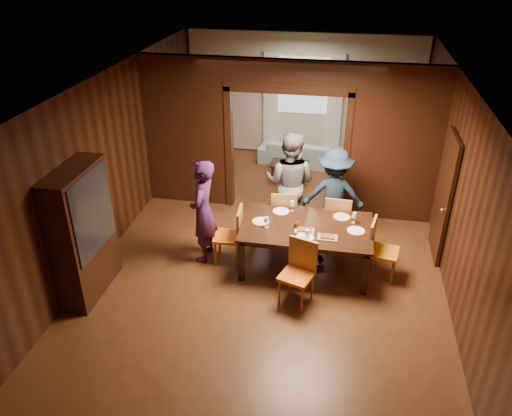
% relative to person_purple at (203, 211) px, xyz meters
% --- Properties ---
extents(floor, '(9.00, 9.00, 0.00)m').
position_rel_person_purple_xyz_m(floor, '(1.08, 0.34, -0.87)').
color(floor, '#4B2D15').
rests_on(floor, ground).
extents(ceiling, '(5.50, 9.00, 0.02)m').
position_rel_person_purple_xyz_m(ceiling, '(1.08, 0.34, 2.03)').
color(ceiling, silver).
rests_on(ceiling, room_walls).
extents(room_walls, '(5.52, 9.01, 2.90)m').
position_rel_person_purple_xyz_m(room_walls, '(1.08, 2.22, 0.64)').
color(room_walls, black).
rests_on(room_walls, floor).
extents(person_purple, '(0.43, 0.64, 1.74)m').
position_rel_person_purple_xyz_m(person_purple, '(0.00, 0.00, 0.00)').
color(person_purple, '#411C53').
rests_on(person_purple, floor).
extents(person_grey, '(1.04, 0.88, 1.89)m').
position_rel_person_purple_xyz_m(person_grey, '(1.25, 1.13, 0.08)').
color(person_grey, slate).
rests_on(person_grey, floor).
extents(person_navy, '(1.10, 0.66, 1.67)m').
position_rel_person_purple_xyz_m(person_navy, '(2.03, 1.04, -0.03)').
color(person_navy, '#18283C').
rests_on(person_navy, floor).
extents(sofa, '(1.99, 0.95, 0.56)m').
position_rel_person_purple_xyz_m(sofa, '(1.15, 4.19, -0.59)').
color(sofa, '#9ABACA').
rests_on(sofa, floor).
extents(serving_bowl, '(0.33, 0.33, 0.08)m').
position_rel_person_purple_xyz_m(serving_bowl, '(1.81, 0.13, -0.07)').
color(serving_bowl, black).
rests_on(serving_bowl, dining_table).
extents(dining_table, '(2.03, 1.26, 0.76)m').
position_rel_person_purple_xyz_m(dining_table, '(1.67, 0.03, -0.49)').
color(dining_table, black).
rests_on(dining_table, floor).
extents(coffee_table, '(0.80, 0.50, 0.40)m').
position_rel_person_purple_xyz_m(coffee_table, '(0.99, 3.25, -0.67)').
color(coffee_table, black).
rests_on(coffee_table, floor).
extents(chair_left, '(0.47, 0.47, 0.97)m').
position_rel_person_purple_xyz_m(chair_left, '(0.40, -0.02, -0.38)').
color(chair_left, orange).
rests_on(chair_left, floor).
extents(chair_right, '(0.51, 0.51, 0.97)m').
position_rel_person_purple_xyz_m(chair_right, '(2.87, -0.01, -0.38)').
color(chair_right, orange).
rests_on(chair_right, floor).
extents(chair_far_l, '(0.49, 0.49, 0.97)m').
position_rel_person_purple_xyz_m(chair_far_l, '(1.20, 0.84, -0.38)').
color(chair_far_l, red).
rests_on(chair_far_l, floor).
extents(chair_far_r, '(0.46, 0.46, 0.97)m').
position_rel_person_purple_xyz_m(chair_far_r, '(2.13, 0.82, -0.38)').
color(chair_far_r, orange).
rests_on(chair_far_r, floor).
extents(chair_near, '(0.56, 0.56, 0.97)m').
position_rel_person_purple_xyz_m(chair_near, '(1.62, -0.89, -0.38)').
color(chair_near, orange).
rests_on(chair_near, floor).
extents(hutch, '(0.40, 1.20, 2.00)m').
position_rel_person_purple_xyz_m(hutch, '(-1.45, -1.16, 0.13)').
color(hutch, black).
rests_on(hutch, floor).
extents(door_right, '(0.06, 0.90, 2.10)m').
position_rel_person_purple_xyz_m(door_right, '(3.78, 0.84, 0.18)').
color(door_right, black).
rests_on(door_right, floor).
extents(window_far, '(1.20, 0.03, 1.30)m').
position_rel_person_purple_xyz_m(window_far, '(1.08, 4.78, 0.83)').
color(window_far, silver).
rests_on(window_far, back_wall).
extents(curtain_left, '(0.35, 0.06, 2.40)m').
position_rel_person_purple_xyz_m(curtain_left, '(0.33, 4.74, 0.38)').
color(curtain_left, white).
rests_on(curtain_left, back_wall).
extents(curtain_right, '(0.35, 0.06, 2.40)m').
position_rel_person_purple_xyz_m(curtain_right, '(1.83, 4.74, 0.38)').
color(curtain_right, white).
rests_on(curtain_right, back_wall).
extents(plate_left, '(0.27, 0.27, 0.01)m').
position_rel_person_purple_xyz_m(plate_left, '(0.93, 0.03, -0.10)').
color(plate_left, white).
rests_on(plate_left, dining_table).
extents(plate_far_l, '(0.27, 0.27, 0.01)m').
position_rel_person_purple_xyz_m(plate_far_l, '(1.20, 0.42, -0.10)').
color(plate_far_l, white).
rests_on(plate_far_l, dining_table).
extents(plate_far_r, '(0.27, 0.27, 0.01)m').
position_rel_person_purple_xyz_m(plate_far_r, '(2.19, 0.41, -0.10)').
color(plate_far_r, silver).
rests_on(plate_far_r, dining_table).
extents(plate_right, '(0.27, 0.27, 0.01)m').
position_rel_person_purple_xyz_m(plate_right, '(2.42, 0.02, -0.10)').
color(plate_right, white).
rests_on(plate_right, dining_table).
extents(plate_near, '(0.27, 0.27, 0.01)m').
position_rel_person_purple_xyz_m(plate_near, '(1.67, -0.32, -0.10)').
color(plate_near, white).
rests_on(plate_near, dining_table).
extents(platter_a, '(0.30, 0.20, 0.04)m').
position_rel_person_purple_xyz_m(platter_a, '(1.64, -0.13, -0.09)').
color(platter_a, gray).
rests_on(platter_a, dining_table).
extents(platter_b, '(0.30, 0.20, 0.04)m').
position_rel_person_purple_xyz_m(platter_b, '(2.00, -0.26, -0.09)').
color(platter_b, gray).
rests_on(platter_b, dining_table).
extents(wineglass_left, '(0.08, 0.08, 0.18)m').
position_rel_person_purple_xyz_m(wineglass_left, '(1.05, -0.13, -0.02)').
color(wineglass_left, silver).
rests_on(wineglass_left, dining_table).
extents(wineglass_far, '(0.08, 0.08, 0.18)m').
position_rel_person_purple_xyz_m(wineglass_far, '(1.38, 0.48, -0.02)').
color(wineglass_far, white).
rests_on(wineglass_far, dining_table).
extents(wineglass_right, '(0.08, 0.08, 0.18)m').
position_rel_person_purple_xyz_m(wineglass_right, '(2.38, 0.27, -0.02)').
color(wineglass_right, white).
rests_on(wineglass_right, dining_table).
extents(tumbler, '(0.07, 0.07, 0.14)m').
position_rel_person_purple_xyz_m(tumbler, '(1.70, -0.32, -0.04)').
color(tumbler, white).
rests_on(tumbler, dining_table).
extents(condiment_jar, '(0.08, 0.08, 0.11)m').
position_rel_person_purple_xyz_m(condiment_jar, '(1.51, -0.06, -0.05)').
color(condiment_jar, '#4C2011').
rests_on(condiment_jar, dining_table).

